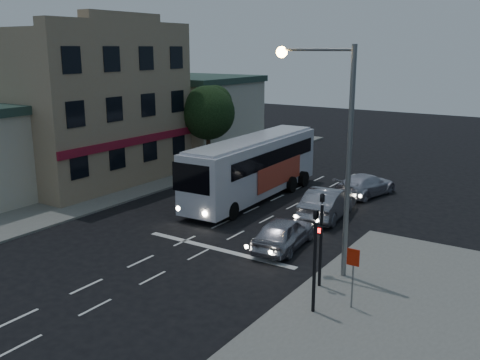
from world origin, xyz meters
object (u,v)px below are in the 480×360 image
Objects in this scene: tour_bus at (254,166)px; streetlight at (334,135)px; car_sedan_a at (328,203)px; regulatory_sign at (353,268)px; car_suv at (284,233)px; traffic_signal_main at (321,229)px; traffic_signal_side at (315,249)px; car_sedan_b at (366,185)px; street_tree at (208,110)px.

tour_bus is 1.37× the size of streetlight.
car_sedan_a is 2.30× the size of regulatory_sign.
car_suv is 4.72m from traffic_signal_main.
car_suv is 1.06× the size of traffic_signal_side.
car_sedan_a is 5.36m from car_sedan_b.
car_sedan_a is at bearing -93.71° from car_suv.
traffic_signal_main is 3.61m from streetlight.
streetlight is (3.16, -6.96, 4.90)m from car_sedan_a.
regulatory_sign is at bearing 121.23° from car_sedan_b.
traffic_signal_main is at bearing 130.80° from car_suv.
traffic_signal_main is at bearing -42.03° from street_tree.
traffic_signal_side reaches higher than regulatory_sign.
traffic_signal_main is at bearing 106.33° from car_sedan_a.
streetlight is at bearing 128.75° from regulatory_sign.
tour_bus is at bearing 133.16° from traffic_signal_main.
traffic_signal_main is 0.66× the size of street_tree.
car_sedan_b is 1.16× the size of traffic_signal_side.
car_sedan_b is at bearing -2.33° from street_tree.
traffic_signal_main is at bearing 109.49° from traffic_signal_side.
streetlight reaches higher than car_suv.
street_tree is (-12.39, 5.87, 3.66)m from car_sedan_a.
tour_bus is 12.26m from streetlight.
car_suv is at bearing 86.36° from car_sedan_a.
traffic_signal_side is at bearing 105.82° from car_sedan_a.
regulatory_sign is (1.70, -1.01, -0.82)m from traffic_signal_main.
streetlight is (-1.96, 2.44, 4.14)m from regulatory_sign.
car_sedan_a is 1.24× the size of traffic_signal_side.
tour_bus is 5.59× the size of regulatory_sign.
regulatory_sign is (4.91, -4.04, 0.86)m from car_suv.
traffic_signal_side is (3.91, -5.00, 1.68)m from car_suv.
street_tree reaches higher than regulatory_sign.
traffic_signal_main is 0.46× the size of streetlight.
traffic_signal_side is 0.46× the size of streetlight.
car_suv is 6.57m from traffic_signal_side.
car_suv is at bearing 128.04° from traffic_signal_side.
car_sedan_b is 15.59m from regulatory_sign.
car_sedan_a is (5.39, -1.01, -1.19)m from tour_bus.
streetlight is (3.01, -12.31, 5.04)m from car_sedan_b.
tour_bus is at bearing -34.74° from street_tree.
car_suv is 1.97× the size of regulatory_sign.
traffic_signal_main is 2.10m from traffic_signal_side.
regulatory_sign is 5.18m from streetlight.
traffic_signal_side is 1.86× the size of regulatory_sign.
traffic_signal_side is at bearing 122.10° from car_suv.
traffic_signal_side reaches higher than car_sedan_a.
regulatory_sign is at bearing 43.92° from traffic_signal_side.
car_sedan_b is 0.53× the size of streetlight.
regulatory_sign is (4.97, -14.75, 0.90)m from car_sedan_b.
car_sedan_b is at bearing 103.76° from streetlight.
car_sedan_a is 9.19m from traffic_signal_main.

